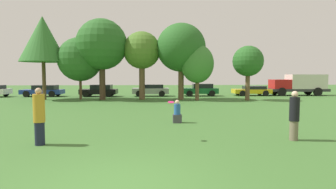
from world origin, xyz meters
The scene contains 18 objects.
ground_plane centered at (0.00, 0.00, 0.00)m, with size 120.00×120.00×0.00m, color #3D6B2D.
person_thrower centered at (-2.95, 3.52, 0.93)m, with size 0.36×0.36×1.85m.
person_catcher centered at (5.57, 3.67, 0.86)m, with size 0.33×0.33×1.71m.
frisbee centered at (1.32, 3.87, 1.33)m, with size 0.23×0.23×0.06m.
bystander_sitting centered at (1.86, 7.45, 0.45)m, with size 0.41×0.34×1.09m.
tree_0 centered at (-9.30, 20.61, 5.57)m, with size 4.17×4.17×7.68m.
tree_1 centered at (-6.06, 20.89, 3.75)m, with size 4.09×4.09×5.80m.
tree_2 centered at (-3.92, 20.31, 5.06)m, with size 4.66×4.66×7.43m.
tree_3 centered at (-0.26, 20.46, 4.53)m, with size 3.47×3.47×6.34m.
tree_4 centered at (3.37, 20.09, 4.80)m, with size 4.52×4.52×7.07m.
tree_5 centered at (4.76, 19.26, 3.29)m, with size 2.97×2.97×5.05m.
tree_6 centered at (9.33, 19.00, 3.51)m, with size 2.76×2.76×4.93m.
parked_car_blue centered at (-10.98, 24.74, 0.64)m, with size 4.30×2.02×1.23m.
parked_car_black centered at (-4.94, 24.39, 0.67)m, with size 3.90×2.09×1.27m.
parked_car_silver centered at (0.59, 24.59, 0.67)m, with size 3.97×2.13×1.27m.
parked_car_green centered at (6.00, 24.54, 0.70)m, with size 3.93×2.05×1.35m.
parked_car_yellow centered at (11.91, 24.81, 0.58)m, with size 4.16×2.18×1.08m.
delivery_truck_red centered at (17.32, 24.82, 1.30)m, with size 6.47×2.44×2.37m.
Camera 1 is at (0.67, -5.48, 2.24)m, focal length 29.45 mm.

